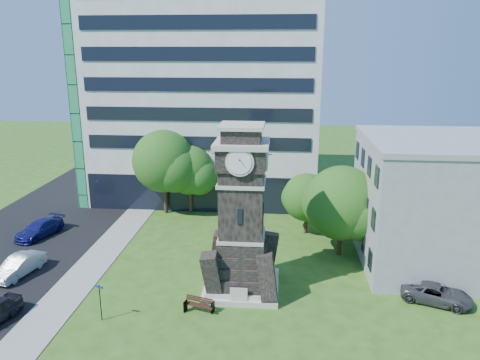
# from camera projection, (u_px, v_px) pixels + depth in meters

# --- Properties ---
(ground) EXTENTS (160.00, 160.00, 0.00)m
(ground) POSITION_uv_depth(u_px,v_px,m) (197.00, 300.00, 32.96)
(ground) COLOR #305317
(ground) RESTS_ON ground
(sidewalk) EXTENTS (3.00, 70.00, 0.06)m
(sidewalk) POSITION_uv_depth(u_px,v_px,m) (94.00, 263.00, 38.56)
(sidewalk) COLOR gray
(sidewalk) RESTS_ON ground
(clock_tower) EXTENTS (5.40, 5.40, 12.22)m
(clock_tower) POSITION_uv_depth(u_px,v_px,m) (242.00, 221.00, 33.19)
(clock_tower) COLOR beige
(clock_tower) RESTS_ON ground
(office_tall) EXTENTS (26.20, 15.11, 28.60)m
(office_tall) POSITION_uv_depth(u_px,v_px,m) (206.00, 74.00, 54.16)
(office_tall) COLOR white
(office_tall) RESTS_ON ground
(office_low) EXTENTS (15.20, 12.20, 10.40)m
(office_low) POSITION_uv_depth(u_px,v_px,m) (458.00, 202.00, 37.52)
(office_low) COLOR #A0A3A5
(office_low) RESTS_ON ground
(car_street_mid) EXTENTS (2.54, 4.86, 1.52)m
(car_street_mid) POSITION_uv_depth(u_px,v_px,m) (19.00, 266.00, 36.47)
(car_street_mid) COLOR #B4B8BC
(car_street_mid) RESTS_ON ground
(car_street_north) EXTENTS (3.49, 5.47, 1.48)m
(car_street_north) POSITION_uv_depth(u_px,v_px,m) (39.00, 229.00, 44.03)
(car_street_north) COLOR navy
(car_street_north) RESTS_ON ground
(car_east_lot) EXTENTS (5.21, 3.76, 1.32)m
(car_east_lot) POSITION_uv_depth(u_px,v_px,m) (437.00, 294.00, 32.53)
(car_east_lot) COLOR #424347
(car_east_lot) RESTS_ON ground
(park_bench) EXTENTS (1.98, 0.53, 1.02)m
(park_bench) POSITION_uv_depth(u_px,v_px,m) (199.00, 304.00, 31.45)
(park_bench) COLOR black
(park_bench) RESTS_ON ground
(street_sign) EXTENTS (0.61, 0.06, 2.55)m
(street_sign) POSITION_uv_depth(u_px,v_px,m) (100.00, 298.00, 30.13)
(street_sign) COLOR black
(street_sign) RESTS_ON ground
(tree_nw) EXTENTS (7.25, 6.59, 9.03)m
(tree_nw) POSITION_uv_depth(u_px,v_px,m) (165.00, 163.00, 49.08)
(tree_nw) COLOR #332114
(tree_nw) RESTS_ON ground
(tree_nc) EXTENTS (5.81, 5.28, 7.36)m
(tree_nc) POSITION_uv_depth(u_px,v_px,m) (190.00, 172.00, 49.57)
(tree_nc) COLOR #332114
(tree_nc) RESTS_ON ground
(tree_ne) EXTENTS (5.03, 4.57, 5.87)m
(tree_ne) POSITION_uv_depth(u_px,v_px,m) (307.00, 199.00, 44.13)
(tree_ne) COLOR #332114
(tree_ne) RESTS_ON ground
(tree_east) EXTENTS (6.91, 6.28, 7.83)m
(tree_east) POSITION_uv_depth(u_px,v_px,m) (343.00, 205.00, 39.06)
(tree_east) COLOR #332114
(tree_east) RESTS_ON ground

